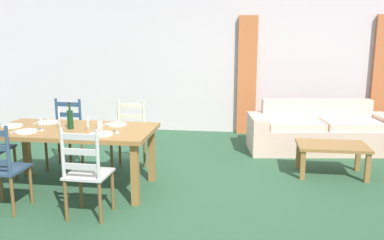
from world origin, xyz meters
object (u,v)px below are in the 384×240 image
object	(u,v)px
wine_bottle	(70,119)
wine_glass_near_right	(116,123)
dining_chair_near_left	(1,168)
dining_chair_far_right	(129,136)
coffee_cup_primary	(100,125)
dining_chair_far_left	(65,134)
dining_chair_near_right	(86,173)
wine_glass_near_left	(41,121)
coffee_table	(332,149)
couch	(319,133)
dining_table	(74,136)

from	to	relation	value
wine_bottle	wine_glass_near_right	bearing A→B (deg)	-11.82
dining_chair_near_left	dining_chair_far_right	xyz separation A→B (m)	(0.93, 1.49, 0.00)
dining_chair_near_left	coffee_cup_primary	size ratio (longest dim) A/B	10.67
dining_chair_far_left	dining_chair_near_right	bearing A→B (deg)	-58.35
dining_chair_far_right	wine_glass_near_right	size ratio (longest dim) A/B	5.96
dining_chair_far_left	coffee_cup_primary	size ratio (longest dim) A/B	10.67
dining_chair_near_left	dining_chair_far_left	distance (m)	1.50
dining_chair_far_right	dining_chair_near_left	bearing A→B (deg)	-121.88
dining_chair_near_right	wine_glass_near_left	distance (m)	1.05
dining_chair_near_right	dining_chair_far_right	world-z (taller)	same
coffee_table	coffee_cup_primary	bearing A→B (deg)	-162.00
dining_chair_far_right	couch	xyz separation A→B (m)	(2.77, 1.37, -0.19)
dining_chair_far_left	coffee_table	size ratio (longest dim) A/B	1.07
wine_glass_near_left	dining_chair_far_right	bearing A→B (deg)	50.58
wine_glass_near_left	couch	distance (m)	4.25
dining_chair_far_right	wine_glass_near_left	world-z (taller)	dining_chair_far_right
wine_bottle	wine_glass_near_left	world-z (taller)	wine_bottle
dining_table	couch	world-z (taller)	couch
wine_bottle	coffee_cup_primary	xyz separation A→B (m)	(0.35, 0.02, -0.07)
wine_glass_near_right	wine_glass_near_left	bearing A→B (deg)	-179.48
dining_chair_far_left	dining_chair_near_left	bearing A→B (deg)	-90.16
coffee_cup_primary	couch	xyz separation A→B (m)	(2.89, 2.14, -0.50)
wine_bottle	wine_glass_near_left	xyz separation A→B (m)	(-0.30, -0.14, -0.01)
coffee_table	couch	bearing A→B (deg)	87.96
dining_chair_far_right	wine_glass_near_left	bearing A→B (deg)	-129.42
dining_table	dining_chair_near_right	bearing A→B (deg)	-58.53
wine_glass_near_left	couch	xyz separation A→B (m)	(3.53, 2.30, -0.57)
wine_glass_near_left	wine_glass_near_right	distance (m)	0.90
dining_chair_far_right	coffee_cup_primary	size ratio (longest dim) A/B	10.67
dining_chair_near_left	coffee_table	world-z (taller)	dining_chair_near_left
wine_bottle	coffee_cup_primary	bearing A→B (deg)	4.08
dining_chair_near_right	dining_chair_far_left	bearing A→B (deg)	121.65
dining_table	couch	distance (m)	3.88
wine_glass_near_left	coffee_table	size ratio (longest dim) A/B	0.18
dining_chair_near_right	coffee_table	distance (m)	3.19
wine_glass_near_left	coffee_table	world-z (taller)	wine_glass_near_left
dining_chair_near_left	couch	xyz separation A→B (m)	(3.70, 2.87, -0.19)
dining_chair_near_left	wine_glass_near_right	xyz separation A→B (m)	(1.07, 0.58, 0.38)
dining_chair_far_right	wine_glass_near_left	distance (m)	1.26
dining_table	coffee_table	bearing A→B (deg)	16.46
dining_chair_near_left	dining_chair_near_right	bearing A→B (deg)	-1.62
dining_chair_far_left	coffee_table	bearing A→B (deg)	2.44
dining_table	dining_chair_near_right	distance (m)	0.89
coffee_cup_primary	dining_chair_far_right	bearing A→B (deg)	81.26
wine_glass_near_left	wine_glass_near_right	xyz separation A→B (m)	(0.90, 0.01, 0.00)
dining_chair_far_left	wine_glass_near_right	xyz separation A→B (m)	(1.07, -0.92, 0.38)
wine_bottle	wine_glass_near_left	bearing A→B (deg)	-155.40
couch	coffee_table	bearing A→B (deg)	-92.04
dining_table	dining_chair_near_left	xyz separation A→B (m)	(-0.49, -0.72, -0.19)
dining_table	wine_glass_near_right	world-z (taller)	wine_glass_near_right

